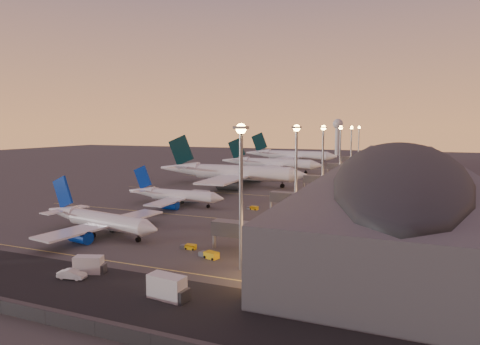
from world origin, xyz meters
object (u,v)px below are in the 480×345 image
at_px(airliner_wide_near, 230,172).
at_px(airliner_wide_mid, 270,163).
at_px(catering_truck_b, 169,288).
at_px(airliner_wide_far, 290,155).
at_px(baggage_tug_c, 253,208).
at_px(baggage_tug_a, 209,255).
at_px(airliner_narrow_south, 98,220).
at_px(radar_tower, 338,131).
at_px(baggage_tug_b, 189,247).
at_px(service_van_e, 72,274).
at_px(catering_truck_a, 90,265).
at_px(airliner_narrow_north, 175,195).

relative_size(airliner_wide_near, airliner_wide_mid, 1.15).
distance_m(airliner_wide_mid, catering_truck_b, 169.58).
xyz_separation_m(airliner_wide_far, baggage_tug_c, (30.26, -159.85, -5.03)).
xyz_separation_m(airliner_wide_mid, baggage_tug_a, (33.65, -146.49, -4.31)).
bearing_deg(airliner_narrow_south, baggage_tug_c, 68.14).
xyz_separation_m(airliner_narrow_south, radar_tower, (14.07, 290.42, 18.45)).
height_order(airliner_wide_mid, catering_truck_b, airliner_wide_mid).
relative_size(airliner_wide_near, baggage_tug_a, 15.11).
bearing_deg(baggage_tug_c, airliner_narrow_south, -107.86).
distance_m(airliner_wide_far, baggage_tug_b, 205.04).
relative_size(airliner_wide_far, service_van_e, 13.86).
bearing_deg(baggage_tug_c, catering_truck_a, -84.22).
bearing_deg(baggage_tug_c, baggage_tug_b, -75.14).
bearing_deg(airliner_wide_mid, baggage_tug_a, -75.00).
height_order(airliner_narrow_south, airliner_wide_near, airliner_wide_near).
xyz_separation_m(airliner_narrow_north, catering_truck_a, (18.05, -58.37, -1.85)).
xyz_separation_m(airliner_wide_far, radar_tower, (20.04, 90.21, 16.36)).
relative_size(airliner_narrow_south, catering_truck_b, 5.65).
height_order(airliner_wide_near, catering_truck_b, airliner_wide_near).
relative_size(airliner_wide_mid, baggage_tug_a, 13.15).
height_order(catering_truck_a, service_van_e, catering_truck_a).
bearing_deg(airliner_narrow_south, airliner_wide_far, 100.88).
height_order(radar_tower, baggage_tug_c, radar_tower).
height_order(catering_truck_a, catering_truck_b, catering_truck_b).
height_order(baggage_tug_a, catering_truck_a, catering_truck_a).
bearing_deg(airliner_wide_near, service_van_e, -81.97).
height_order(airliner_wide_mid, service_van_e, airliner_wide_mid).
relative_size(radar_tower, baggage_tug_c, 8.62).
bearing_deg(airliner_wide_near, airliner_wide_mid, 87.55).
bearing_deg(airliner_wide_near, baggage_tug_b, -73.49).
bearing_deg(baggage_tug_a, airliner_wide_mid, 120.16).
xyz_separation_m(airliner_narrow_north, catering_truck_b, (36.39, -62.46, -1.58)).
bearing_deg(baggage_tug_c, airliner_wide_near, 134.14).
bearing_deg(airliner_narrow_north, airliner_wide_near, 91.57).
bearing_deg(baggage_tug_b, catering_truck_a, -117.36).
bearing_deg(airliner_narrow_north, airliner_wide_far, 91.88).
distance_m(radar_tower, catering_truck_a, 312.00).
bearing_deg(radar_tower, airliner_wide_mid, -95.99).
distance_m(radar_tower, baggage_tug_a, 297.58).
bearing_deg(airliner_narrow_north, baggage_tug_b, -55.22).
bearing_deg(airliner_narrow_south, airliner_narrow_north, 101.80).
bearing_deg(catering_truck_b, baggage_tug_b, 118.65).
distance_m(airliner_narrow_north, baggage_tug_b, 48.33).
distance_m(airliner_narrow_north, catering_truck_b, 72.30).
relative_size(airliner_wide_near, baggage_tug_b, 20.18).
distance_m(airliner_wide_near, service_van_e, 111.15).
bearing_deg(airliner_wide_mid, airliner_wide_near, -89.04).
distance_m(airliner_wide_mid, catering_truck_a, 162.57).
bearing_deg(service_van_e, airliner_wide_near, -0.56).
height_order(airliner_wide_near, baggage_tug_b, airliner_wide_near).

